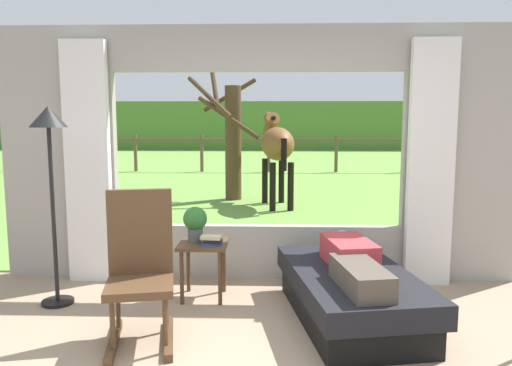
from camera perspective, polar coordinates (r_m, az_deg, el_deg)
The scene contains 15 objects.
back_wall_with_window at distance 5.10m, azimuth 0.19°, elevation 2.90°, with size 5.20×0.12×2.55m.
curtain_panel_left at distance 5.30m, azimuth -18.47°, elevation 2.15°, with size 0.44×0.10×2.40m, color silver.
curtain_panel_right at distance 5.19m, azimuth 19.14°, elevation 2.02°, with size 0.44×0.10×2.40m, color silver.
outdoor_pasture_lawn at distance 16.07m, azimuth 1.48°, elevation 1.63°, with size 36.00×21.68×0.02m, color olive.
distant_hill_ridge at distance 25.82m, azimuth 1.72°, elevation 6.51°, with size 36.00×2.00×2.40m, color #4F7A31.
recliner_sofa at distance 4.29m, azimuth 10.64°, elevation -12.24°, with size 1.19×1.83×0.42m.
reclining_person at distance 4.15m, azimuth 10.84°, elevation -8.53°, with size 0.44×1.43×0.22m.
rocking_chair at distance 3.89m, azimuth -12.94°, elevation -9.31°, with size 0.58×0.76×1.12m.
side_table at distance 4.67m, azimuth -5.98°, elevation -7.84°, with size 0.44×0.44×0.52m.
potted_plant at distance 4.68m, azimuth -6.89°, elevation -4.35°, with size 0.22×0.22×0.32m.
book_stack at distance 4.57m, azimuth -4.98°, elevation -6.45°, with size 0.19×0.14×0.08m.
floor_lamp_left at distance 4.69m, azimuth -22.30°, elevation 3.93°, with size 0.32×0.32×1.75m.
horse at distance 9.22m, azimuth 2.34°, elevation 4.38°, with size 0.77×1.82×1.73m.
pasture_tree at distance 9.95m, azimuth -2.82°, elevation 5.29°, with size 1.47×1.52×2.76m.
pasture_fence_line at distance 15.00m, azimuth 1.44°, elevation 4.03°, with size 16.10×0.10×1.10m.
Camera 1 is at (0.17, -2.82, 1.66)m, focal length 35.39 mm.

